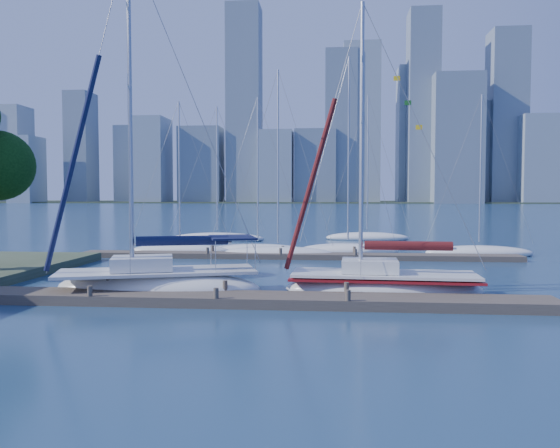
{
  "coord_description": "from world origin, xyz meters",
  "views": [
    {
      "loc": [
        4.33,
        -21.2,
        4.32
      ],
      "look_at": [
        2.0,
        4.0,
        3.0
      ],
      "focal_mm": 35.0,
      "sensor_mm": 36.0,
      "label": 1
    }
  ],
  "objects": [
    {
      "name": "bg_boat_3",
      "position": [
        5.64,
        19.48,
        0.29
      ],
      "size": [
        7.72,
        4.26,
        14.84
      ],
      "rotation": [
        0.0,
        0.0,
        0.29
      ],
      "color": "silver",
      "rests_on": "ground"
    },
    {
      "name": "bg_boat_6",
      "position": [
        -6.39,
        29.85,
        0.26
      ],
      "size": [
        9.17,
        3.33,
        13.08
      ],
      "rotation": [
        0.0,
        0.0,
        0.11
      ],
      "color": "silver",
      "rests_on": "ground"
    },
    {
      "name": "skyline",
      "position": [
        23.0,
        290.64,
        35.19
      ],
      "size": [
        503.64,
        51.31,
        111.54
      ],
      "color": "#7E8EA2",
      "rests_on": "ground"
    },
    {
      "name": "near_dock",
      "position": [
        0.0,
        0.0,
        0.2
      ],
      "size": [
        26.0,
        2.0,
        0.4
      ],
      "primitive_type": "cube",
      "color": "#453B32",
      "rests_on": "ground"
    },
    {
      "name": "bg_boat_2",
      "position": [
        0.67,
        16.88,
        0.26
      ],
      "size": [
        8.32,
        4.32,
        13.37
      ],
      "rotation": [
        0.0,
        0.0,
        -0.28
      ],
      "color": "silver",
      "rests_on": "ground"
    },
    {
      "name": "far_shore",
      "position": [
        0.0,
        320.0,
        0.0
      ],
      "size": [
        800.0,
        100.0,
        1.5
      ],
      "primitive_type": "cube",
      "color": "#38472D",
      "rests_on": "ground"
    },
    {
      "name": "bg_boat_5",
      "position": [
        14.99,
        18.94,
        0.25
      ],
      "size": [
        7.69,
        2.55,
        11.82
      ],
      "rotation": [
        0.0,
        0.0,
        0.05
      ],
      "color": "silver",
      "rests_on": "ground"
    },
    {
      "name": "far_dock",
      "position": [
        2.0,
        16.0,
        0.18
      ],
      "size": [
        30.0,
        1.8,
        0.36
      ],
      "primitive_type": "cube",
      "color": "#453B32",
      "rests_on": "ground"
    },
    {
      "name": "ground",
      "position": [
        0.0,
        0.0,
        0.0
      ],
      "size": [
        700.0,
        700.0,
        0.0
      ],
      "primitive_type": "plane",
      "color": "navy",
      "rests_on": "ground"
    },
    {
      "name": "bg_boat_0",
      "position": [
        -6.8,
        18.34,
        0.24
      ],
      "size": [
        7.6,
        2.15,
        11.56
      ],
      "rotation": [
        0.0,
        0.0,
        0.01
      ],
      "color": "silver",
      "rests_on": "ground"
    },
    {
      "name": "bg_boat_7",
      "position": [
        7.91,
        32.37,
        0.27
      ],
      "size": [
        8.14,
        2.55,
        14.29
      ],
      "rotation": [
        0.0,
        0.0,
        -0.04
      ],
      "color": "silver",
      "rests_on": "ground"
    },
    {
      "name": "sailboat_maroon",
      "position": [
        6.61,
        2.46,
        1.01
      ],
      "size": [
        8.58,
        3.17,
        13.1
      ],
      "rotation": [
        0.0,
        0.0,
        -0.05
      ],
      "color": "silver",
      "rests_on": "ground"
    },
    {
      "name": "bg_boat_1",
      "position": [
        -1.11,
        19.44,
        0.23
      ],
      "size": [
        7.59,
        2.57,
        11.95
      ],
      "rotation": [
        0.0,
        0.0,
        -0.08
      ],
      "color": "silver",
      "rests_on": "ground"
    },
    {
      "name": "sailboat_navy",
      "position": [
        -3.18,
        1.83,
        1.2
      ],
      "size": [
        9.58,
        5.54,
        15.74
      ],
      "rotation": [
        0.0,
        0.0,
        0.3
      ],
      "color": "silver",
      "rests_on": "ground"
    }
  ]
}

